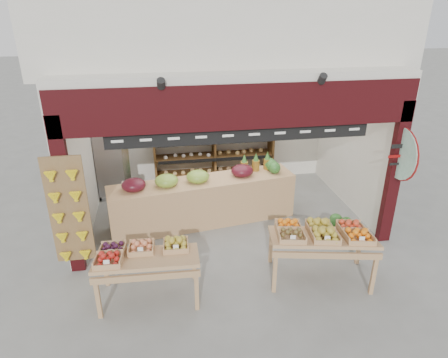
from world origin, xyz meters
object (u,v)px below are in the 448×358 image
back_shelving (214,141)px  watermelon_pile (343,232)px  cardboard_stack (144,201)px  mid_counter (203,200)px  display_table_left (140,255)px  refrigerator (110,157)px  display_table_right (322,234)px

back_shelving → watermelon_pile: 3.67m
cardboard_stack → mid_counter: 1.35m
display_table_left → refrigerator: bearing=101.1°
cardboard_stack → mid_counter: (1.18, -0.61, 0.24)m
watermelon_pile → mid_counter: bearing=155.7°
refrigerator → display_table_right: (3.51, -3.77, -0.10)m
back_shelving → refrigerator: bearing=-177.2°
back_shelving → display_table_right: size_ratio=1.63×
refrigerator → cardboard_stack: bearing=-72.6°
refrigerator → display_table_right: size_ratio=1.03×
back_shelving → cardboard_stack: back_shelving is taller
back_shelving → cardboard_stack: (-1.68, -1.20, -0.85)m
back_shelving → cardboard_stack: size_ratio=2.79×
refrigerator → mid_counter: refrigerator is taller
back_shelving → display_table_right: bearing=-73.8°
display_table_left → watermelon_pile: 3.81m
back_shelving → mid_counter: 1.97m
mid_counter → watermelon_pile: (2.49, -1.13, -0.32)m
back_shelving → cardboard_stack: 2.23m
display_table_right → cardboard_stack: bearing=136.2°
display_table_right → mid_counter: bearing=128.0°
back_shelving → refrigerator: size_ratio=1.58×
cardboard_stack → mid_counter: size_ratio=0.27×
mid_counter → display_table_left: size_ratio=2.45×
back_shelving → mid_counter: (-0.50, -1.81, -0.61)m
cardboard_stack → mid_counter: mid_counter is taller
mid_counter → watermelon_pile: bearing=-24.3°
back_shelving → refrigerator: refrigerator is taller
display_table_left → watermelon_pile: (3.65, 0.93, -0.54)m
display_table_left → display_table_right: display_table_right is taller
display_table_right → display_table_left: bearing=179.5°
back_shelving → display_table_left: bearing=-113.2°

